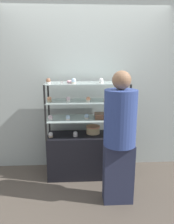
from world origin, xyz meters
name	(u,v)px	position (x,y,z in m)	size (l,w,h in m)	color
ground_plane	(87,174)	(0.00, 0.00, 0.00)	(20.00, 20.00, 0.00)	brown
back_wall	(86,87)	(0.00, 0.36, 1.30)	(8.00, 0.05, 2.60)	#A8B2AD
display_base	(87,155)	(0.00, 0.00, 0.32)	(1.16, 0.44, 0.64)	black
display_riser_lower	(87,119)	(0.00, 0.00, 0.88)	(1.16, 0.44, 0.26)	black
display_riser_middle	(87,102)	(0.00, 0.00, 1.14)	(1.16, 0.44, 0.26)	black
display_riser_upper	(87,84)	(0.00, 0.00, 1.40)	(1.16, 0.44, 0.26)	black
layer_cake_centerpiece	(93,130)	(0.09, 0.06, 0.70)	(0.21, 0.21, 0.12)	#DBBC84
sheet_cake_frosted	(101,116)	(0.21, -0.02, 0.94)	(0.19, 0.18, 0.07)	brown
cupcake_0	(51,135)	(-0.52, -0.08, 0.68)	(0.06, 0.06, 0.08)	#CCB28C
cupcake_1	(75,134)	(-0.17, -0.06, 0.68)	(0.06, 0.06, 0.08)	white
cupcake_2	(123,133)	(0.52, -0.06, 0.68)	(0.06, 0.06, 0.08)	white
price_tag_0	(114,137)	(0.37, -0.20, 0.67)	(0.04, 0.00, 0.04)	white
cupcake_3	(51,118)	(-0.52, -0.09, 0.94)	(0.06, 0.06, 0.07)	white
cupcake_4	(68,118)	(-0.27, -0.09, 0.94)	(0.06, 0.06, 0.07)	white
cupcake_5	(87,116)	(-0.01, -0.04, 0.94)	(0.06, 0.06, 0.07)	beige
cupcake_6	(124,116)	(0.52, -0.06, 0.94)	(0.06, 0.06, 0.07)	white
price_tag_1	(113,120)	(0.35, -0.20, 0.92)	(0.04, 0.00, 0.04)	white
cupcake_7	(49,99)	(-0.52, -0.06, 1.19)	(0.06, 0.06, 0.08)	#CCB28C
cupcake_8	(68,99)	(-0.26, -0.08, 1.19)	(0.06, 0.06, 0.08)	white
cupcake_9	(88,100)	(0.01, -0.11, 1.19)	(0.06, 0.06, 0.08)	beige
cupcake_10	(106,99)	(0.26, -0.09, 1.19)	(0.06, 0.06, 0.08)	#CCB28C
cupcake_11	(126,99)	(0.54, -0.09, 1.19)	(0.06, 0.06, 0.08)	white
price_tag_2	(114,102)	(0.36, -0.20, 1.18)	(0.04, 0.00, 0.04)	white
cupcake_12	(48,81)	(-0.53, -0.09, 1.45)	(0.06, 0.06, 0.07)	white
cupcake_13	(74,81)	(-0.19, -0.09, 1.45)	(0.06, 0.06, 0.07)	beige
cupcake_14	(101,81)	(0.19, -0.09, 1.45)	(0.06, 0.06, 0.07)	white
cupcake_15	(124,80)	(0.51, -0.04, 1.45)	(0.06, 0.06, 0.07)	beige
price_tag_3	(62,83)	(-0.34, -0.20, 1.43)	(0.04, 0.00, 0.04)	white
donut_glazed	(71,82)	(-0.22, -0.01, 1.43)	(0.13, 0.13, 0.03)	#EFB2BC
customer_figure	(120,136)	(0.34, -0.67, 0.86)	(0.38, 0.38, 1.61)	#282D47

